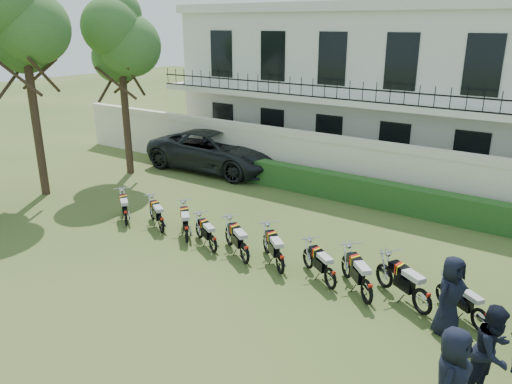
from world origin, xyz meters
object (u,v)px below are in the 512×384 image
motorcycle_0 (126,213)px  officer_1 (493,352)px  tree_west_near (120,39)px  motorcycle_1 (161,220)px  motorcycle_9 (481,315)px  motorcycle_5 (280,258)px  motorcycle_7 (367,286)px  motorcycle_8 (423,296)px  tree_west_mid (22,19)px  motorcycle_2 (186,229)px  suv (217,150)px  officer_0 (451,381)px  motorcycle_4 (245,248)px  officer_3 (450,296)px  motorcycle_3 (213,240)px  motorcycle_6 (331,274)px

motorcycle_0 → officer_1: size_ratio=0.81×
tree_west_near → motorcycle_0: bearing=-43.1°
motorcycle_1 → motorcycle_9: bearing=-58.7°
motorcycle_5 → motorcycle_7: motorcycle_7 is taller
motorcycle_1 → motorcycle_8: size_ratio=0.90×
tree_west_mid → motorcycle_5: tree_west_mid is taller
motorcycle_2 → motorcycle_8: (7.28, 0.15, 0.04)m
suv → motorcycle_9: bearing=-120.1°
tree_west_mid → officer_0: (16.57, -3.37, -5.70)m
officer_0 → motorcycle_4: bearing=64.9°
officer_3 → motorcycle_0: bearing=106.8°
tree_west_mid → motorcycle_9: 17.56m
motorcycle_1 → suv: (-3.26, 6.89, 0.46)m
tree_west_near → motorcycle_3: 10.99m
motorcycle_4 → officer_1: size_ratio=0.90×
motorcycle_9 → officer_3: bearing=159.8°
motorcycle_8 → officer_3: size_ratio=0.98×
motorcycle_4 → suv: bearing=76.6°
suv → officer_0: 16.57m
motorcycle_1 → motorcycle_6: motorcycle_1 is taller
motorcycle_2 → motorcycle_4: motorcycle_4 is taller
motorcycle_2 → suv: 8.30m
motorcycle_1 → motorcycle_7: motorcycle_7 is taller
motorcycle_4 → motorcycle_5: (1.15, 0.06, 0.00)m
tree_west_near → motorcycle_9: (15.92, -4.09, -5.45)m
motorcycle_1 → motorcycle_7: bearing=-61.4°
tree_west_mid → tree_west_near: (0.50, 4.00, -0.78)m
motorcycle_7 → motorcycle_8: motorcycle_8 is taller
officer_1 → motorcycle_5: bearing=91.9°
motorcycle_2 → officer_1: (9.11, -1.83, 0.46)m
motorcycle_3 → motorcycle_4: motorcycle_4 is taller
tree_west_near → motorcycle_0: (4.74, -4.43, -5.43)m
motorcycle_0 → suv: suv is taller
tree_west_near → motorcycle_4: 11.94m
motorcycle_6 → officer_0: size_ratio=0.81×
motorcycle_5 → motorcycle_8: 3.80m
motorcycle_2 → tree_west_near: bearing=103.8°
tree_west_mid → officer_3: size_ratio=4.81×
motorcycle_0 → motorcycle_1: bearing=-42.6°
motorcycle_3 → suv: suv is taller
tree_west_mid → suv: 9.47m
tree_west_near → officer_0: bearing=-24.6°
motorcycle_1 → motorcycle_2: motorcycle_2 is taller
suv → officer_3: bearing=-122.8°
motorcycle_1 → motorcycle_4: motorcycle_4 is taller
motorcycle_1 → motorcycle_3: 2.33m
tree_west_mid → motorcycle_9: size_ratio=6.00×
motorcycle_0 → motorcycle_3: size_ratio=0.97×
motorcycle_8 → motorcycle_0: bearing=122.3°
motorcycle_0 → motorcycle_8: size_ratio=0.83×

